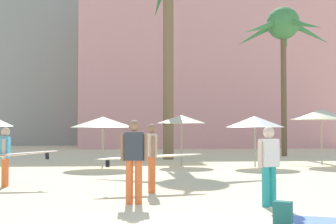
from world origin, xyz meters
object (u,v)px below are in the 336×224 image
(cafe_umbrella_3, at_px, (181,119))
(person_mid_center, at_px, (134,158))
(cafe_umbrella_0, at_px, (103,122))
(backpack, at_px, (283,214))
(person_mid_right, at_px, (269,163))
(beach_towel, at_px, (326,222))
(cafe_umbrella_1, at_px, (255,122))
(cafe_umbrella_5, at_px, (321,114))
(person_mid_left, at_px, (4,155))
(palm_tree_center, at_px, (283,31))
(person_far_right, at_px, (152,156))

(cafe_umbrella_3, height_order, person_mid_center, cafe_umbrella_3)
(cafe_umbrella_0, xyz_separation_m, person_mid_center, (1.27, -9.20, -0.89))
(backpack, bearing_deg, person_mid_right, 21.27)
(beach_towel, bearing_deg, cafe_umbrella_0, 112.15)
(person_mid_right, bearing_deg, cafe_umbrella_0, -4.85)
(cafe_umbrella_0, distance_m, cafe_umbrella_1, 6.43)
(cafe_umbrella_5, relative_size, person_mid_left, 0.91)
(person_mid_right, relative_size, person_mid_center, 0.92)
(palm_tree_center, xyz_separation_m, backpack, (-6.39, -18.77, -7.23))
(cafe_umbrella_5, relative_size, person_mid_right, 1.63)
(cafe_umbrella_5, bearing_deg, person_mid_left, -150.70)
(palm_tree_center, distance_m, person_mid_center, 19.65)
(cafe_umbrella_1, relative_size, person_mid_center, 1.36)
(palm_tree_center, relative_size, cafe_umbrella_5, 3.23)
(beach_towel, relative_size, person_far_right, 0.61)
(person_far_right, bearing_deg, person_mid_left, 157.36)
(person_far_right, bearing_deg, palm_tree_center, 53.58)
(backpack, distance_m, person_mid_center, 3.59)
(cafe_umbrella_1, height_order, person_mid_right, cafe_umbrella_1)
(cafe_umbrella_0, bearing_deg, person_far_right, -76.74)
(palm_tree_center, bearing_deg, cafe_umbrella_5, -94.33)
(person_mid_left, bearing_deg, beach_towel, 138.75)
(cafe_umbrella_0, height_order, cafe_umbrella_3, cafe_umbrella_3)
(palm_tree_center, relative_size, backpack, 21.01)
(cafe_umbrella_3, relative_size, beach_towel, 1.25)
(palm_tree_center, xyz_separation_m, cafe_umbrella_3, (-6.74, -6.11, -5.39))
(person_mid_center, bearing_deg, palm_tree_center, 158.00)
(palm_tree_center, relative_size, beach_towel, 4.94)
(cafe_umbrella_3, xyz_separation_m, person_far_right, (-1.68, -8.32, -1.10))
(palm_tree_center, height_order, beach_towel, palm_tree_center)
(cafe_umbrella_0, relative_size, person_mid_left, 0.90)
(backpack, bearing_deg, cafe_umbrella_0, 49.41)
(cafe_umbrella_0, bearing_deg, cafe_umbrella_1, -0.95)
(cafe_umbrella_3, bearing_deg, cafe_umbrella_0, -163.77)
(palm_tree_center, bearing_deg, cafe_umbrella_3, -137.78)
(cafe_umbrella_1, xyz_separation_m, beach_towel, (-1.80, -11.27, -1.91))
(cafe_umbrella_0, bearing_deg, backpack, -72.15)
(cafe_umbrella_5, height_order, beach_towel, cafe_umbrella_5)
(palm_tree_center, distance_m, cafe_umbrella_3, 10.58)
(person_far_right, bearing_deg, cafe_umbrella_1, 50.76)
(cafe_umbrella_1, height_order, person_mid_center, cafe_umbrella_1)
(cafe_umbrella_3, bearing_deg, person_mid_left, -128.88)
(palm_tree_center, distance_m, cafe_umbrella_0, 13.57)
(cafe_umbrella_3, relative_size, person_far_right, 0.76)
(palm_tree_center, bearing_deg, beach_towel, -106.61)
(cafe_umbrella_0, distance_m, cafe_umbrella_3, 3.55)
(palm_tree_center, xyz_separation_m, person_mid_center, (-8.88, -16.31, -6.42))
(backpack, bearing_deg, cafe_umbrella_3, 33.14)
(cafe_umbrella_3, distance_m, person_mid_right, 10.81)
(person_mid_left, bearing_deg, cafe_umbrella_0, -115.11)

